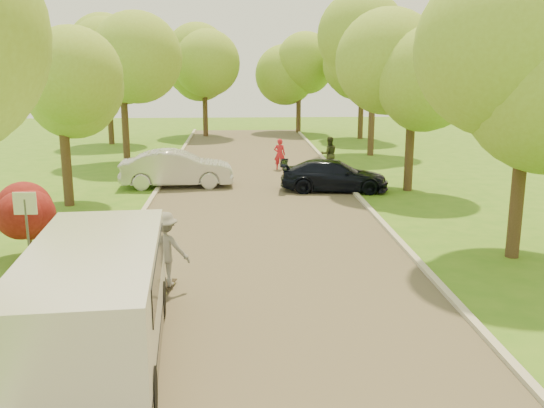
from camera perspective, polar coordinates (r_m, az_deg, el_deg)
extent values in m
plane|color=#3B711B|center=(11.69, 0.42, -13.17)|extent=(100.00, 100.00, 0.00)
cube|color=#4C4438|center=(19.18, -1.11, -2.56)|extent=(8.00, 60.00, 0.01)
cube|color=#B2AD9E|center=(19.45, -13.14, -2.52)|extent=(0.18, 60.00, 0.12)
cube|color=#B2AD9E|center=(19.73, 10.73, -2.18)|extent=(0.18, 60.00, 0.12)
cylinder|color=#59595E|center=(15.90, -21.96, -3.11)|extent=(0.06, 0.06, 2.00)
cube|color=white|center=(15.69, -22.23, 0.05)|extent=(0.55, 0.04, 0.55)
cylinder|color=#382619|center=(17.59, -21.80, -3.79)|extent=(0.12, 0.12, 0.70)
sphere|color=#590F0F|center=(17.40, -22.01, -1.43)|extent=(1.70, 1.70, 1.70)
cylinder|color=#382619|center=(23.61, -18.79, 3.61)|extent=(0.36, 0.36, 3.15)
sphere|color=olive|center=(23.35, -19.30, 10.48)|extent=(4.20, 4.20, 4.20)
sphere|color=olive|center=(23.17, -17.89, 12.13)|extent=(3.15, 3.15, 3.15)
cylinder|color=#382619|center=(33.16, -13.64, 7.05)|extent=(0.36, 0.36, 3.83)
sphere|color=olive|center=(33.00, -13.95, 12.85)|extent=(4.80, 4.80, 4.80)
sphere|color=olive|center=(32.89, -12.75, 14.17)|extent=(3.60, 3.60, 3.60)
cylinder|color=#382619|center=(17.48, 22.14, 1.36)|extent=(0.36, 0.36, 3.83)
sphere|color=olive|center=(17.18, 23.13, 12.57)|extent=(5.00, 5.00, 5.00)
cylinder|color=#382619|center=(25.70, 12.81, 4.95)|extent=(0.36, 0.36, 3.38)
sphere|color=olive|center=(25.47, 13.15, 11.66)|extent=(4.40, 4.40, 4.40)
sphere|color=olive|center=(25.66, 14.68, 13.06)|extent=(3.30, 3.30, 3.30)
cylinder|color=#382619|center=(35.45, 9.35, 7.79)|extent=(0.36, 0.36, 4.05)
sphere|color=olive|center=(35.31, 9.57, 13.59)|extent=(5.20, 5.20, 5.20)
sphere|color=olive|center=(35.51, 10.89, 14.80)|extent=(3.90, 3.90, 3.90)
cylinder|color=#382619|center=(41.45, -14.98, 7.95)|extent=(0.36, 0.36, 3.60)
sphere|color=olive|center=(41.31, -15.25, 12.51)|extent=(5.00, 5.00, 5.00)
sphere|color=olive|center=(41.17, -14.27, 13.61)|extent=(3.75, 3.75, 3.75)
cylinder|color=#382619|center=(43.46, 8.36, 8.62)|extent=(0.36, 0.36, 3.83)
sphere|color=olive|center=(43.34, 8.51, 13.12)|extent=(5.00, 5.00, 5.00)
sphere|color=olive|center=(43.51, 9.54, 14.07)|extent=(3.75, 3.75, 3.75)
cylinder|color=#382619|center=(44.66, -6.30, 8.50)|extent=(0.36, 0.36, 3.38)
sphere|color=olive|center=(44.53, -6.40, 12.52)|extent=(4.80, 4.80, 4.80)
sphere|color=olive|center=(44.49, -5.48, 13.46)|extent=(3.60, 3.60, 3.60)
cylinder|color=#382619|center=(46.82, 2.51, 8.91)|extent=(0.36, 0.36, 3.60)
sphere|color=olive|center=(46.70, 2.55, 12.95)|extent=(5.00, 5.00, 5.00)
sphere|color=olive|center=(46.78, 3.50, 13.86)|extent=(3.75, 3.75, 3.75)
cube|color=silver|center=(11.09, -16.35, -8.73)|extent=(2.61, 5.67, 1.89)
cube|color=black|center=(11.41, -16.09, -12.49)|extent=(2.64, 5.78, 0.34)
cube|color=black|center=(11.20, -16.30, -6.00)|extent=(2.52, 4.07, 0.63)
cylinder|color=black|center=(10.00, -23.41, -16.70)|extent=(0.33, 0.78, 0.76)
cylinder|color=black|center=(9.66, -11.69, -16.94)|extent=(0.33, 0.78, 0.76)
cylinder|color=black|center=(13.23, -19.23, -8.93)|extent=(0.33, 0.78, 0.76)
cylinder|color=black|center=(12.97, -10.65, -8.84)|extent=(0.33, 0.78, 0.76)
imported|color=#BABAC0|center=(26.30, -8.95, 3.31)|extent=(4.87, 1.92, 1.58)
imported|color=black|center=(25.26, 5.86, 2.67)|extent=(4.63, 2.30, 1.29)
cube|color=black|center=(14.51, -9.91, -7.56)|extent=(0.42, 0.94, 0.02)
cylinder|color=#BFCC4C|center=(14.79, -9.22, -7.37)|extent=(0.04, 0.07, 0.07)
cylinder|color=#BFCC4C|center=(14.84, -9.82, -7.33)|extent=(0.04, 0.07, 0.07)
cylinder|color=#BFCC4C|center=(14.22, -9.98, -8.25)|extent=(0.04, 0.07, 0.07)
cylinder|color=#BFCC4C|center=(14.27, -10.60, -8.20)|extent=(0.04, 0.07, 0.07)
imported|color=slate|center=(14.22, -10.05, -4.19)|extent=(1.24, 0.86, 1.76)
imported|color=red|center=(30.23, 0.72, 4.70)|extent=(0.60, 0.43, 1.56)
imported|color=#292F1C|center=(29.95, 5.39, 4.71)|extent=(0.89, 0.72, 1.70)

